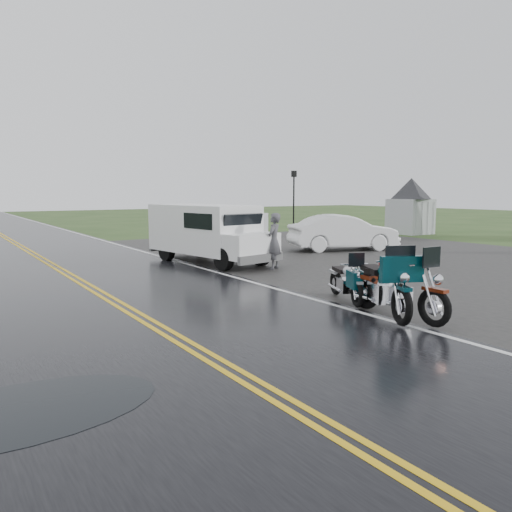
{
  "coord_description": "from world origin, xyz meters",
  "views": [
    {
      "loc": [
        -3.26,
        -7.25,
        2.43
      ],
      "look_at": [
        2.8,
        2.0,
        1.0
      ],
      "focal_mm": 35.0,
      "sensor_mm": 36.0,
      "label": 1
    }
  ],
  "objects_px": {
    "visitor_center": "(411,192)",
    "van_white": "(224,239)",
    "lamp_post_far_right": "(294,203)",
    "person_at_van": "(274,242)",
    "sedan_white": "(343,233)",
    "motorcycle_silver": "(357,284)",
    "motorcycle_red": "(435,292)",
    "motorcycle_teal": "(402,290)"
  },
  "relations": [
    {
      "from": "van_white",
      "to": "lamp_post_far_right",
      "type": "height_order",
      "value": "lamp_post_far_right"
    },
    {
      "from": "visitor_center",
      "to": "sedan_white",
      "type": "relative_size",
      "value": 3.62
    },
    {
      "from": "sedan_white",
      "to": "motorcycle_silver",
      "type": "bearing_deg",
      "value": 158.02
    },
    {
      "from": "motorcycle_teal",
      "to": "lamp_post_far_right",
      "type": "bearing_deg",
      "value": 82.68
    },
    {
      "from": "motorcycle_silver",
      "to": "lamp_post_far_right",
      "type": "bearing_deg",
      "value": 80.42
    },
    {
      "from": "sedan_white",
      "to": "visitor_center",
      "type": "bearing_deg",
      "value": -46.19
    },
    {
      "from": "motorcycle_red",
      "to": "van_white",
      "type": "distance_m",
      "value": 7.69
    },
    {
      "from": "van_white",
      "to": "sedan_white",
      "type": "distance_m",
      "value": 7.14
    },
    {
      "from": "motorcycle_red",
      "to": "person_at_van",
      "type": "height_order",
      "value": "person_at_van"
    },
    {
      "from": "motorcycle_teal",
      "to": "motorcycle_silver",
      "type": "bearing_deg",
      "value": 100.0
    },
    {
      "from": "visitor_center",
      "to": "motorcycle_teal",
      "type": "height_order",
      "value": "visitor_center"
    },
    {
      "from": "motorcycle_red",
      "to": "van_white",
      "type": "relative_size",
      "value": 0.46
    },
    {
      "from": "visitor_center",
      "to": "lamp_post_far_right",
      "type": "relative_size",
      "value": 4.43
    },
    {
      "from": "visitor_center",
      "to": "van_white",
      "type": "relative_size",
      "value": 3.1
    },
    {
      "from": "visitor_center",
      "to": "van_white",
      "type": "xyz_separation_m",
      "value": [
        -15.84,
        -6.13,
        -1.39
      ]
    },
    {
      "from": "sedan_white",
      "to": "lamp_post_far_right",
      "type": "xyz_separation_m",
      "value": [
        2.75,
        6.95,
        1.08
      ]
    },
    {
      "from": "lamp_post_far_right",
      "to": "sedan_white",
      "type": "bearing_deg",
      "value": -111.59
    },
    {
      "from": "van_white",
      "to": "sedan_white",
      "type": "height_order",
      "value": "van_white"
    },
    {
      "from": "person_at_van",
      "to": "lamp_post_far_right",
      "type": "xyz_separation_m",
      "value": [
        8.1,
        9.56,
        0.93
      ]
    },
    {
      "from": "motorcycle_silver",
      "to": "sedan_white",
      "type": "bearing_deg",
      "value": 72.18
    },
    {
      "from": "visitor_center",
      "to": "lamp_post_far_right",
      "type": "xyz_separation_m",
      "value": [
        -6.27,
        2.87,
        -0.59
      ]
    },
    {
      "from": "motorcycle_red",
      "to": "sedan_white",
      "type": "distance_m",
      "value": 11.96
    },
    {
      "from": "visitor_center",
      "to": "person_at_van",
      "type": "bearing_deg",
      "value": -155.06
    },
    {
      "from": "motorcycle_teal",
      "to": "sedan_white",
      "type": "xyz_separation_m",
      "value": [
        7.36,
        9.38,
        0.01
      ]
    },
    {
      "from": "visitor_center",
      "to": "motorcycle_red",
      "type": "height_order",
      "value": "visitor_center"
    },
    {
      "from": "visitor_center",
      "to": "motorcycle_teal",
      "type": "relative_size",
      "value": 6.59
    },
    {
      "from": "van_white",
      "to": "person_at_van",
      "type": "bearing_deg",
      "value": -30.61
    },
    {
      "from": "sedan_white",
      "to": "person_at_van",
      "type": "bearing_deg",
      "value": 135.5
    },
    {
      "from": "van_white",
      "to": "lamp_post_far_right",
      "type": "relative_size",
      "value": 1.43
    },
    {
      "from": "van_white",
      "to": "sedan_white",
      "type": "xyz_separation_m",
      "value": [
        6.83,
        2.06,
        -0.28
      ]
    },
    {
      "from": "motorcycle_teal",
      "to": "motorcycle_silver",
      "type": "relative_size",
      "value": 1.29
    },
    {
      "from": "visitor_center",
      "to": "motorcycle_teal",
      "type": "distance_m",
      "value": 21.26
    },
    {
      "from": "visitor_center",
      "to": "motorcycle_teal",
      "type": "bearing_deg",
      "value": -140.6
    },
    {
      "from": "visitor_center",
      "to": "sedan_white",
      "type": "xyz_separation_m",
      "value": [
        -9.02,
        -4.07,
        -1.67
      ]
    },
    {
      "from": "motorcycle_silver",
      "to": "motorcycle_teal",
      "type": "bearing_deg",
      "value": -80.78
    },
    {
      "from": "motorcycle_teal",
      "to": "visitor_center",
      "type": "bearing_deg",
      "value": 63.85
    },
    {
      "from": "motorcycle_red",
      "to": "motorcycle_teal",
      "type": "distance_m",
      "value": 0.55
    },
    {
      "from": "person_at_van",
      "to": "sedan_white",
      "type": "bearing_deg",
      "value": 170.65
    },
    {
      "from": "motorcycle_red",
      "to": "visitor_center",
      "type": "bearing_deg",
      "value": 43.05
    },
    {
      "from": "motorcycle_red",
      "to": "sedan_white",
      "type": "xyz_separation_m",
      "value": [
        6.94,
        9.74,
        0.03
      ]
    },
    {
      "from": "visitor_center",
      "to": "person_at_van",
      "type": "xyz_separation_m",
      "value": [
        -14.37,
        -6.68,
        -1.53
      ]
    },
    {
      "from": "motorcycle_silver",
      "to": "van_white",
      "type": "height_order",
      "value": "van_white"
    }
  ]
}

